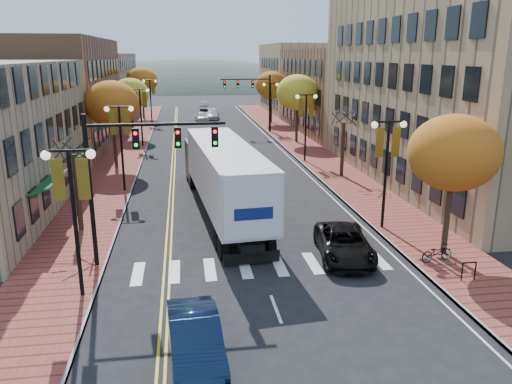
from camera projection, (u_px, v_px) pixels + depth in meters
name	position (u px, v px, depth m)	size (l,w,h in m)	color
ground	(267.00, 286.00, 21.04)	(200.00, 200.00, 0.00)	black
sidewalk_left	(127.00, 149.00, 50.74)	(4.00, 85.00, 0.15)	brown
sidewalk_right	(299.00, 145.00, 53.26)	(4.00, 85.00, 0.15)	brown
building_left_mid	(47.00, 93.00, 51.50)	(12.00, 24.00, 11.00)	brown
building_left_far	(90.00, 86.00, 75.53)	(12.00, 26.00, 9.50)	#9E8966
building_right_near	(478.00, 81.00, 36.88)	(15.00, 28.00, 15.00)	#997F5B
building_right_mid	(357.00, 91.00, 62.33)	(15.00, 24.00, 10.00)	brown
building_right_far	(313.00, 78.00, 83.17)	(15.00, 20.00, 11.00)	#9E8966
tree_left_a	(78.00, 192.00, 26.80)	(0.28, 0.28, 4.20)	#382619
tree_left_b	(112.00, 104.00, 41.20)	(4.48, 4.48, 7.21)	#382619
tree_left_c	(131.00, 94.00, 56.55)	(4.16, 4.16, 6.69)	#382619
tree_left_d	(142.00, 81.00, 73.57)	(4.61, 4.61, 7.42)	#382619
tree_right_a	(454.00, 153.00, 22.86)	(4.16, 4.16, 6.69)	#382619
tree_right_b	(343.00, 149.00, 38.86)	(0.28, 0.28, 4.20)	#382619
tree_right_c	(297.00, 93.00, 53.26)	(4.48, 4.48, 7.21)	#382619
tree_right_d	(271.00, 85.00, 68.55)	(4.35, 4.35, 7.00)	#382619
lamp_left_a	(72.00, 195.00, 18.84)	(1.96, 0.36, 6.05)	black
lamp_left_b	(121.00, 132.00, 34.09)	(1.96, 0.36, 6.05)	black
lamp_left_c	(140.00, 106.00, 51.25)	(1.96, 0.36, 6.05)	black
lamp_left_d	(150.00, 93.00, 68.41)	(1.96, 0.36, 6.05)	black
lamp_right_a	(387.00, 154.00, 26.66)	(1.96, 0.36, 6.05)	black
lamp_right_b	(306.00, 115.00, 43.82)	(1.96, 0.36, 6.05)	black
lamp_right_c	(270.00, 97.00, 60.98)	(1.96, 0.36, 6.05)	black
traffic_mast_near	(133.00, 161.00, 21.81)	(6.10, 0.35, 7.00)	black
traffic_mast_far	(254.00, 92.00, 60.52)	(6.10, 0.34, 7.00)	black
semi_truck	(222.00, 172.00, 30.08)	(4.28, 17.83, 4.41)	black
navy_sedan	(195.00, 339.00, 15.74)	(1.59, 4.56, 1.50)	#0C1A32
black_suv	(344.00, 243.00, 23.78)	(2.39, 5.18, 1.44)	black
car_far_white	(202.00, 117.00, 71.92)	(1.68, 4.18, 1.42)	silver
car_far_silver	(212.00, 115.00, 74.46)	(1.93, 4.76, 1.38)	#B9B9C1
car_far_oncoming	(204.00, 106.00, 86.55)	(1.58, 4.54, 1.49)	#AEAEB6
bicycle	(437.00, 252.00, 23.07)	(0.57, 1.64, 0.86)	gray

